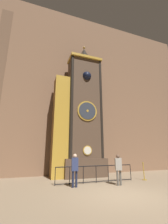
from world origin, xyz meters
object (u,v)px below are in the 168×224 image
object	(u,v)px
visitor_near	(75,167)
stanchion_post	(144,174)
clock_tower	(80,114)
visitor_far	(118,167)

from	to	relation	value
visitor_near	stanchion_post	world-z (taller)	visitor_near
clock_tower	visitor_far	size ratio (longest dim) A/B	6.85
clock_tower	stanchion_post	bearing A→B (deg)	-35.27
clock_tower	visitor_far	bearing A→B (deg)	-70.05
clock_tower	visitor_near	world-z (taller)	clock_tower
visitor_near	visitor_far	distance (m)	2.41
visitor_near	stanchion_post	bearing A→B (deg)	15.00
visitor_near	stanchion_post	xyz separation A→B (m)	(4.73, 0.45, -0.62)
clock_tower	visitor_far	distance (m)	5.08
visitor_far	stanchion_post	distance (m)	2.55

